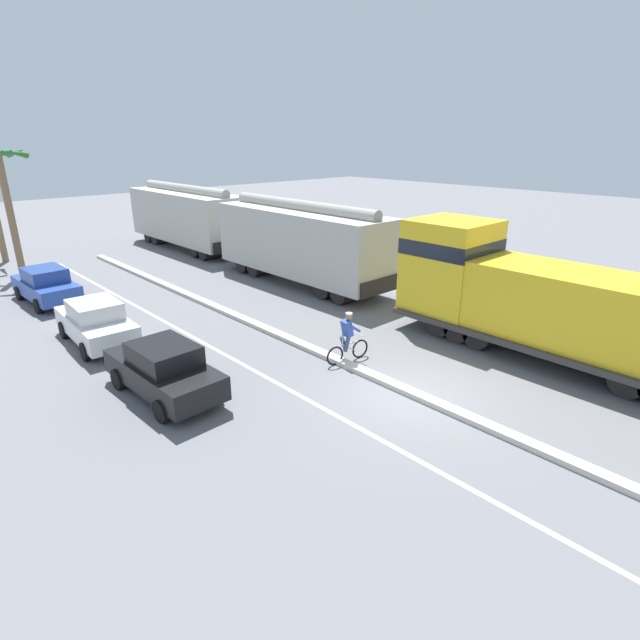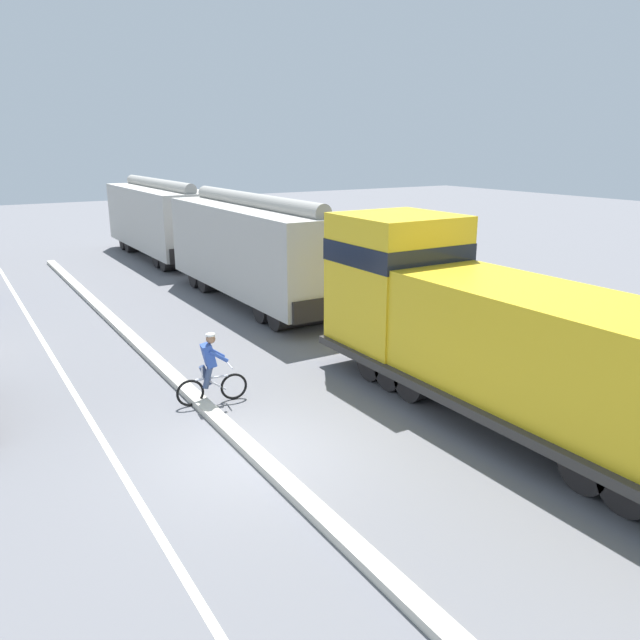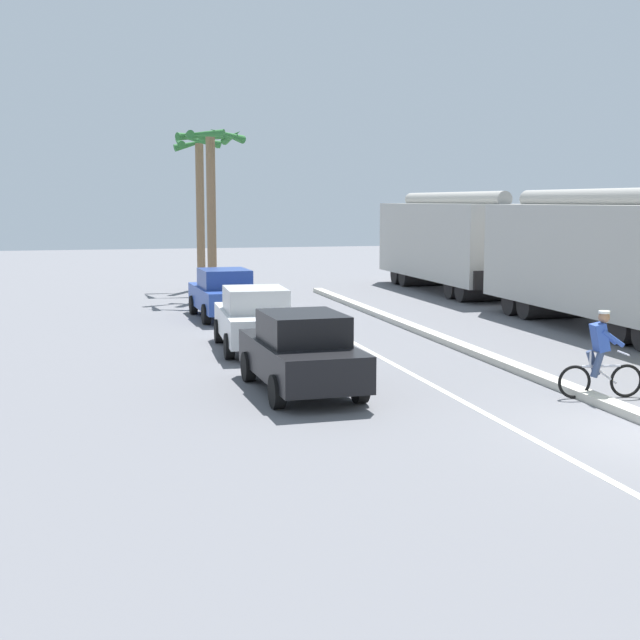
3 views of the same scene
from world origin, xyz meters
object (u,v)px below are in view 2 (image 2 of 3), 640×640
locomotive (496,339)px  hopper_car_lead (255,249)px  hopper_car_middle (160,219)px  cyclist (211,371)px

locomotive → hopper_car_lead: bearing=90.0°
locomotive → hopper_car_middle: (0.00, 23.76, 0.28)m
locomotive → hopper_car_lead: locomotive is taller
hopper_car_middle → cyclist: (-5.18, -19.85, -1.26)m
hopper_car_lead → hopper_car_middle: (0.00, 11.60, 0.00)m
locomotive → hopper_car_lead: (0.00, 12.16, 0.28)m
locomotive → hopper_car_lead: size_ratio=1.10×
locomotive → hopper_car_middle: bearing=90.0°
hopper_car_lead → hopper_car_middle: same height
hopper_car_middle → cyclist: size_ratio=6.18×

